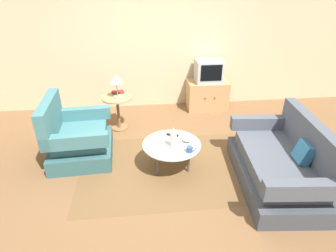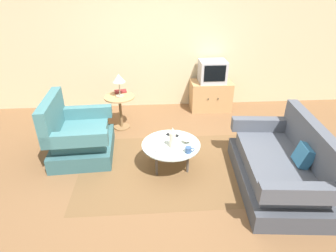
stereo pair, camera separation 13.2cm
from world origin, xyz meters
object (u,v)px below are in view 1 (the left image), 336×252
couch (281,165)px  tv_stand (207,95)px  tv_remote_dark (172,135)px  table_lamp (116,80)px  side_table (118,106)px  tv_remote_silver (162,150)px  mug (190,149)px  television (209,71)px  bowl (187,141)px  vase (173,138)px  book (118,92)px  armchair (76,139)px  coffee_table (172,146)px

couch → tv_stand: size_ratio=2.10×
tv_remote_dark → table_lamp: bearing=150.1°
side_table → tv_remote_dark: bearing=-51.7°
side_table → tv_remote_silver: (0.65, -1.44, -0.03)m
tv_stand → couch: bearing=-80.9°
couch → mug: 1.20m
couch → tv_remote_silver: (-1.52, 0.32, 0.12)m
couch → television: television is taller
couch → tv_remote_silver: couch is taller
couch → side_table: 2.80m
bowl → vase: bearing=-157.6°
mug → book: (-1.00, 1.72, 0.18)m
tv_stand → tv_remote_silver: 2.43m
vase → bowl: (0.21, 0.09, -0.11)m
tv_remote_dark → tv_stand: bearing=84.4°
armchair → table_lamp: 1.19m
mug → television: bearing=71.0°
tv_stand → book: book is taller
coffee_table → table_lamp: bearing=121.5°
tv_stand → vase: (-0.96, -2.06, 0.25)m
mug → tv_remote_dark: mug is taller
table_lamp → mug: 1.87m
television → bowl: 2.14m
mug → tv_remote_dark: size_ratio=0.69×
armchair → side_table: bearing=142.5°
tv_remote_silver → book: bearing=-98.6°
couch → book: size_ratio=7.29×
tv_remote_silver → side_table: bearing=-95.7°
television → book: television is taller
tv_remote_dark → tv_remote_silver: bearing=-93.6°
couch → bowl: (-1.15, 0.49, 0.14)m
coffee_table → tv_remote_dark: bearing=80.7°
armchair → tv_remote_dark: bearing=78.2°
tv_stand → table_lamp: (-1.76, -0.72, 0.63)m
armchair → vase: bearing=66.7°
coffee_table → book: 1.71m
television → tv_remote_silver: size_ratio=3.03×
couch → bowl: size_ratio=13.39×
vase → tv_remote_dark: 0.32m
couch → tv_remote_silver: size_ratio=9.98×
mug → book: bearing=120.3°
coffee_table → bowl: size_ratio=6.37×
tv_stand → book: (-1.77, -0.50, 0.33)m
tv_remote_dark → armchair: bearing=-166.7°
vase → tv_remote_silver: size_ratio=1.72×
mug → bowl: (0.01, 0.24, -0.01)m
book → tv_remote_dark: bearing=-68.7°
side_table → table_lamp: 0.48m
table_lamp → book: (-0.01, 0.21, -0.30)m
armchair → television: television is taller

